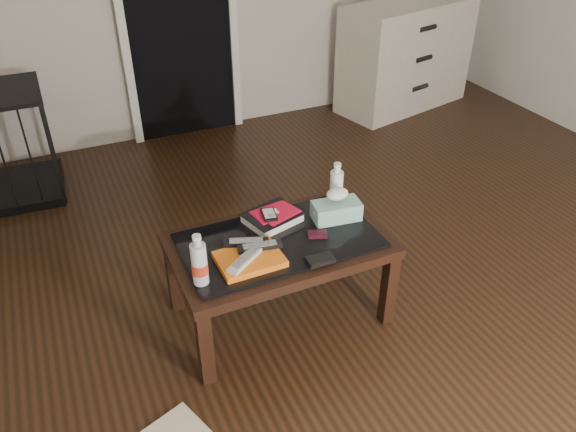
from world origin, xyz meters
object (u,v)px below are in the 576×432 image
object	(u,v)px
water_bottle_right	(336,185)
tissue_box	(336,211)
textbook	(272,217)
coffee_table	(279,250)
dresser	(405,56)
water_bottle_left	(199,259)

from	to	relation	value
water_bottle_right	tissue_box	bearing A→B (deg)	-117.16
textbook	tissue_box	bearing A→B (deg)	-35.00
textbook	coffee_table	bearing A→B (deg)	-116.46
coffee_table	dresser	xyz separation A→B (m)	(2.11, 2.07, 0.05)
textbook	water_bottle_right	xyz separation A→B (m)	(0.35, 0.01, 0.10)
dresser	textbook	distance (m)	2.83
dresser	water_bottle_right	world-z (taller)	dresser
coffee_table	water_bottle_left	xyz separation A→B (m)	(-0.42, -0.15, 0.18)
tissue_box	dresser	bearing A→B (deg)	55.73
tissue_box	textbook	bearing A→B (deg)	167.70
water_bottle_right	tissue_box	size ratio (longest dim) A/B	1.03
textbook	tissue_box	distance (m)	0.31
tissue_box	water_bottle_left	bearing A→B (deg)	-158.44
textbook	dresser	bearing A→B (deg)	27.18
coffee_table	water_bottle_left	bearing A→B (deg)	-160.86
dresser	water_bottle_right	xyz separation A→B (m)	(-1.73, -1.91, 0.13)
dresser	water_bottle_right	bearing A→B (deg)	-145.45
dresser	textbook	size ratio (longest dim) A/B	5.13
textbook	tissue_box	size ratio (longest dim) A/B	1.09
dresser	tissue_box	world-z (taller)	dresser
dresser	water_bottle_left	size ratio (longest dim) A/B	5.39
coffee_table	textbook	size ratio (longest dim) A/B	4.00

